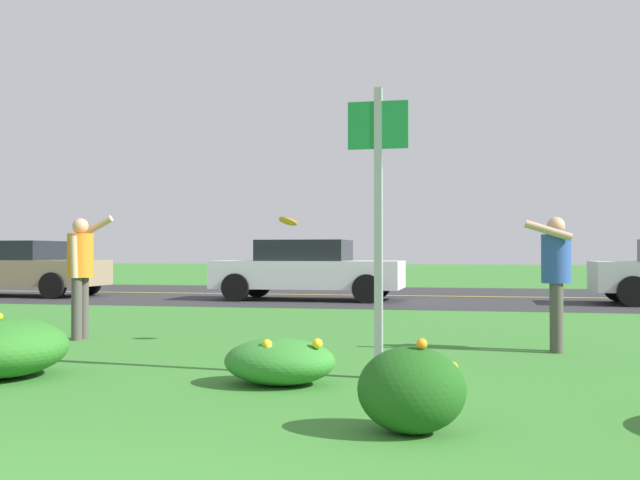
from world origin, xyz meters
TOP-DOWN VIEW (x-y plane):
  - ground_plane at (0.00, 9.20)m, footprint 120.00×120.00m
  - highway_strip at (0.00, 18.39)m, footprint 120.00×9.77m
  - highway_center_stripe at (0.00, 18.39)m, footprint 120.00×0.16m
  - daylily_clump_near_camera at (1.47, 3.03)m, footprint 0.70×0.62m
  - daylily_clump_front_left at (0.17, 4.61)m, footprint 0.99×0.81m
  - sign_post_near_path at (0.98, 5.12)m, footprint 0.56×0.10m
  - person_thrower_orange_shirt at (-3.32, 7.42)m, footprint 0.53×0.48m
  - person_catcher_blue_shirt at (2.75, 7.41)m, footprint 0.54×0.48m
  - frisbee_orange at (-0.48, 7.47)m, footprint 0.25×0.23m
  - car_tan_leftmost at (-10.06, 16.19)m, footprint 4.50×2.00m
  - car_white_center_left at (-2.22, 16.19)m, footprint 4.50×2.00m

SIDE VIEW (x-z plane):
  - ground_plane at x=0.00m, z-range 0.00..0.00m
  - highway_strip at x=0.00m, z-range 0.00..0.01m
  - highway_center_stripe at x=0.00m, z-range 0.01..0.01m
  - daylily_clump_front_left at x=0.17m, z-range -0.01..0.42m
  - daylily_clump_near_camera at x=1.47m, z-range -0.03..0.59m
  - car_tan_leftmost at x=-10.06m, z-range 0.01..1.46m
  - car_white_center_left at x=-2.22m, z-range 0.01..1.46m
  - person_catcher_blue_shirt at x=2.75m, z-range 0.15..1.73m
  - person_thrower_orange_shirt at x=-3.32m, z-range 0.14..1.80m
  - frisbee_orange at x=-0.48m, z-range 1.48..1.62m
  - sign_post_near_path at x=0.98m, z-range 0.28..2.97m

